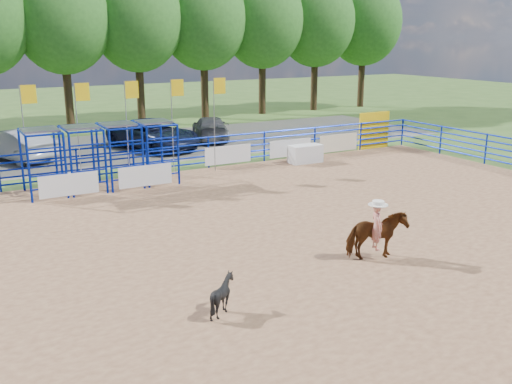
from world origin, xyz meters
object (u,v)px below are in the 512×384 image
(horse_and_rider, at_px, (377,231))
(car_b, at_px, (17,144))
(car_d, at_px, (210,128))
(car_c, at_px, (154,134))
(announcer_table, at_px, (305,154))
(calf, at_px, (222,295))

(horse_and_rider, relative_size, car_b, 0.48)
(horse_and_rider, bearing_deg, car_d, 78.50)
(car_c, bearing_deg, horse_and_rider, -109.92)
(announcer_table, relative_size, car_d, 0.34)
(car_d, bearing_deg, horse_and_rider, 97.58)
(horse_and_rider, relative_size, car_d, 0.49)
(car_b, bearing_deg, announcer_table, 124.57)
(horse_and_rider, relative_size, car_c, 0.40)
(horse_and_rider, bearing_deg, car_b, 109.97)
(calf, bearing_deg, announcer_table, -34.91)
(announcer_table, relative_size, car_c, 0.28)
(announcer_table, bearing_deg, horse_and_rider, -115.02)
(horse_and_rider, height_order, car_c, horse_and_rider)
(car_c, bearing_deg, car_d, -3.78)
(car_c, distance_m, car_d, 4.05)
(horse_and_rider, height_order, calf, horse_and_rider)
(horse_and_rider, bearing_deg, calf, -170.48)
(car_b, xyz_separation_m, car_d, (10.85, 0.65, -0.10))
(calf, xyz_separation_m, car_c, (5.17, 19.30, 0.36))
(horse_and_rider, distance_m, car_d, 19.96)
(calf, xyz_separation_m, car_d, (9.07, 20.41, 0.24))
(car_b, height_order, car_d, car_b)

